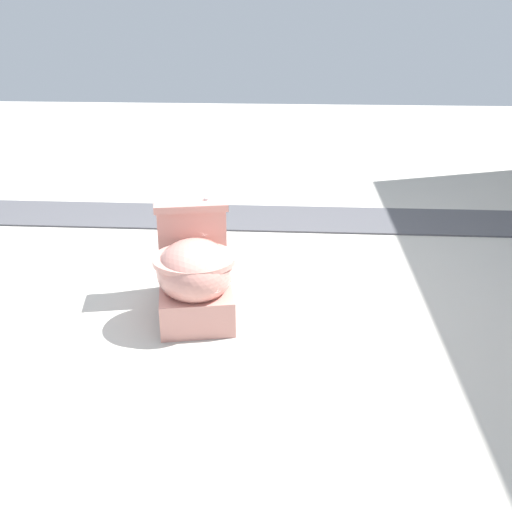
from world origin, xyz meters
TOP-DOWN VIEW (x-y plane):
  - ground_plane at (0.00, 0.00)m, footprint 14.00×14.00m
  - gravel_strip at (-1.22, 0.50)m, footprint 0.56×8.00m
  - toilet at (0.23, -0.06)m, footprint 0.69×0.49m

SIDE VIEW (x-z plane):
  - ground_plane at x=0.00m, z-range 0.00..0.00m
  - gravel_strip at x=-1.22m, z-range 0.00..0.01m
  - toilet at x=0.23m, z-range -0.04..0.48m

